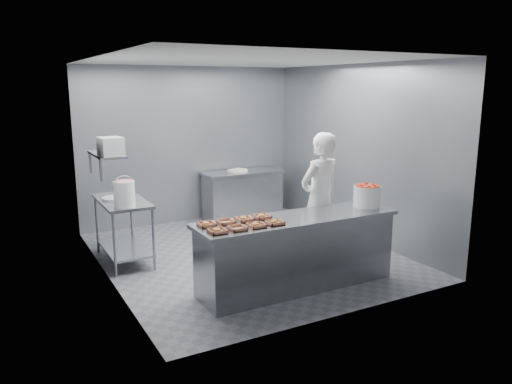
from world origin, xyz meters
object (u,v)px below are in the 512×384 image
Objects in this scene: tray_4 at (206,224)px; tray_0 at (217,231)px; service_counter at (297,252)px; worker at (320,199)px; prep_table at (123,221)px; back_counter at (242,195)px; strawberry_tub at (367,195)px; glaze_bucket at (124,193)px; tray_1 at (237,228)px; tray_3 at (275,222)px; tray_5 at (226,222)px; tray_6 at (244,219)px; appliance at (111,146)px; tray_2 at (256,225)px; tray_7 at (262,216)px.

tray_0 is at bearing -90.00° from tray_4.
worker is (0.76, 0.60, 0.47)m from service_counter.
back_counter is (2.55, 1.30, -0.14)m from prep_table.
service_counter is 1.07m from worker.
tray_0 is at bearing -176.05° from strawberry_tub.
tray_0 is 1.77m from glaze_bucket.
tray_1 is at bearing -117.82° from back_counter.
prep_table is 2.46m from tray_3.
prep_table is at bearing 109.82° from tray_1.
prep_table is 1.98m from tray_5.
service_counter is 0.82m from tray_6.
tray_3 is 2.43m from appliance.
tray_0 is 1.00× the size of tray_2.
worker reaches higher than tray_2.
tray_4 is 0.45× the size of glaze_bucket.
strawberry_tub reaches higher than tray_7.
tray_7 is at bearing 22.50° from tray_0.
tray_6 is (0.48, 0.00, 0.00)m from tray_4.
tray_6 reaches higher than service_counter.
tray_1 is 0.38m from tray_4.
glaze_bucket is at bearing 109.32° from tray_0.
tray_7 reaches higher than prep_table.
prep_table is 2.19m from tray_0.
prep_table is at bearing 112.79° from tray_5.
prep_table is 6.40× the size of tray_4.
tray_0 is 0.10× the size of worker.
tray_3 is 2.11m from glaze_bucket.
tray_0 and tray_6 have the same top height.
tray_3 is 1.00× the size of tray_5.
tray_5 is at bearing -63.19° from appliance.
strawberry_tub reaches higher than tray_0.
tray_7 is (0.24, 0.00, 0.00)m from tray_6.
tray_3 is at bearing -90.00° from tray_7.
glaze_bucket is 0.63m from appliance.
strawberry_tub is at bearing -4.21° from tray_5.
tray_1 is 1.00× the size of tray_2.
tray_2 is 1.00× the size of tray_4.
tray_1 is 0.10× the size of worker.
appliance reaches higher than strawberry_tub.
back_counter is at bearing 93.17° from strawberry_tub.
prep_table is at bearing 53.43° from appliance.
worker is (1.41, 0.75, -0.00)m from tray_2.
tray_4 is (-0.72, 0.30, 0.00)m from tray_3.
prep_table is 6.40× the size of tray_5.
back_counter is at bearing 25.62° from appliance.
tray_3 is (-0.42, -0.15, 0.47)m from service_counter.
tray_2 is 1.00× the size of tray_5.
worker reaches higher than tray_5.
service_counter is at bearing -9.48° from tray_5.
tray_3 is 0.45× the size of glaze_bucket.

